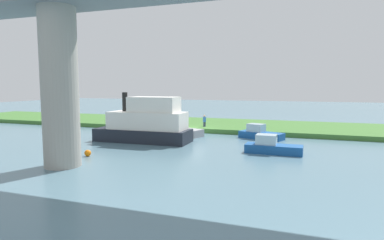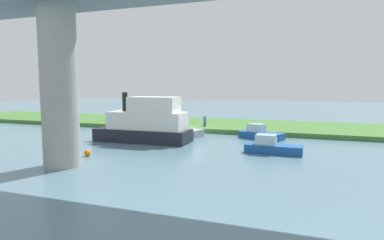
# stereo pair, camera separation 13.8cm
# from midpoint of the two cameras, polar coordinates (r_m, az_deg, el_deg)

# --- Properties ---
(ground_plane) EXTENTS (160.00, 160.00, 0.00)m
(ground_plane) POSITION_cam_midpoint_polar(r_m,az_deg,el_deg) (37.20, 0.62, -2.22)
(ground_plane) COLOR slate
(grassy_bank) EXTENTS (80.00, 12.00, 0.50)m
(grassy_bank) POSITION_cam_midpoint_polar(r_m,az_deg,el_deg) (42.83, 3.26, -0.80)
(grassy_bank) COLOR #427533
(grassy_bank) RESTS_ON ground
(bridge_pylon) EXTENTS (2.36, 2.36, 10.33)m
(bridge_pylon) POSITION_cam_midpoint_polar(r_m,az_deg,el_deg) (23.03, -21.90, 5.15)
(bridge_pylon) COLOR #9E998E
(bridge_pylon) RESTS_ON ground
(person_on_bank) EXTENTS (0.48, 0.48, 1.39)m
(person_on_bank) POSITION_cam_midpoint_polar(r_m,az_deg,el_deg) (38.62, 2.33, -0.12)
(person_on_bank) COLOR #2D334C
(person_on_bank) RESTS_ON grassy_bank
(mooring_post) EXTENTS (0.20, 0.20, 0.92)m
(mooring_post) POSITION_cam_midpoint_polar(r_m,az_deg,el_deg) (42.43, -11.58, -0.01)
(mooring_post) COLOR brown
(mooring_post) RESTS_ON grassy_bank
(riverboat_paddlewheel) EXTENTS (9.26, 3.32, 4.69)m
(riverboat_paddlewheel) POSITION_cam_midpoint_polar(r_m,az_deg,el_deg) (31.41, -7.96, -0.62)
(riverboat_paddlewheel) COLOR #1E232D
(riverboat_paddlewheel) RESTS_ON ground
(pontoon_yellow) EXTENTS (4.68, 2.92, 1.47)m
(pontoon_yellow) POSITION_cam_midpoint_polar(r_m,az_deg,el_deg) (33.70, 11.88, -2.31)
(pontoon_yellow) COLOR #195199
(pontoon_yellow) RESTS_ON ground
(houseboat_blue) EXTENTS (4.43, 1.63, 1.47)m
(houseboat_blue) POSITION_cam_midpoint_polar(r_m,az_deg,el_deg) (26.76, 13.83, -4.52)
(houseboat_blue) COLOR #195199
(houseboat_blue) RESTS_ON ground
(motorboat_white) EXTENTS (5.22, 3.17, 1.64)m
(motorboat_white) POSITION_cam_midpoint_polar(r_m,az_deg,el_deg) (35.26, -2.02, -1.72)
(motorboat_white) COLOR #99999E
(motorboat_white) RESTS_ON ground
(marker_buoy) EXTENTS (0.50, 0.50, 0.50)m
(marker_buoy) POSITION_cam_midpoint_polar(r_m,az_deg,el_deg) (26.16, -17.58, -5.49)
(marker_buoy) COLOR orange
(marker_buoy) RESTS_ON ground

